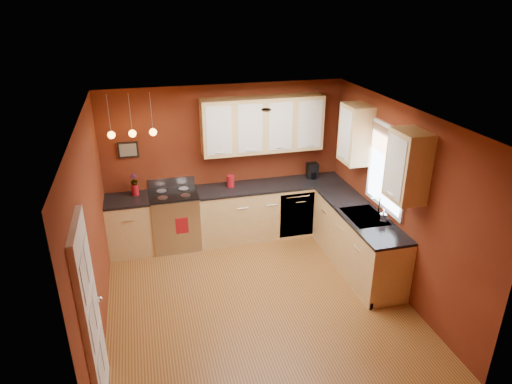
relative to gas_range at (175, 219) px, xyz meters
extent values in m
plane|color=#9B662D|center=(0.92, -1.80, -0.48)|extent=(4.20, 4.20, 0.00)
cube|color=beige|center=(0.92, -1.80, 2.12)|extent=(4.00, 4.20, 0.02)
cube|color=maroon|center=(0.92, 0.30, 0.82)|extent=(4.00, 0.02, 2.60)
cube|color=maroon|center=(0.92, -3.90, 0.82)|extent=(4.00, 0.02, 2.60)
cube|color=maroon|center=(-1.08, -1.80, 0.82)|extent=(0.02, 4.20, 2.60)
cube|color=maroon|center=(2.92, -1.80, 0.82)|extent=(0.02, 4.20, 2.60)
cube|color=#DFBA77|center=(-0.73, 0.00, -0.03)|extent=(0.70, 0.60, 0.90)
cube|color=#DFBA77|center=(1.65, 0.00, -0.03)|extent=(2.54, 0.60, 0.90)
cube|color=#DFBA77|center=(2.62, -1.35, -0.03)|extent=(0.60, 2.10, 0.90)
cube|color=black|center=(-0.73, 0.00, 0.44)|extent=(0.70, 0.62, 0.04)
cube|color=black|center=(1.65, 0.00, 0.44)|extent=(2.54, 0.62, 0.04)
cube|color=black|center=(2.62, -1.35, 0.44)|extent=(0.62, 2.10, 0.04)
cube|color=#AEADB2|center=(0.00, 0.00, -0.02)|extent=(0.76, 0.64, 0.92)
cube|color=black|center=(0.00, -0.30, 0.00)|extent=(0.55, 0.02, 0.32)
cylinder|color=#AEADB2|center=(0.00, -0.31, 0.24)|extent=(0.60, 0.02, 0.02)
cube|color=black|center=(0.00, 0.00, 0.45)|extent=(0.76, 0.60, 0.03)
cylinder|color=gray|center=(-0.18, -0.14, 0.47)|extent=(0.16, 0.16, 0.01)
cylinder|color=gray|center=(0.18, -0.14, 0.47)|extent=(0.16, 0.16, 0.01)
cylinder|color=gray|center=(-0.18, 0.14, 0.47)|extent=(0.16, 0.16, 0.01)
cylinder|color=gray|center=(0.18, 0.14, 0.47)|extent=(0.16, 0.16, 0.01)
cube|color=#AEADB2|center=(0.00, 0.30, 0.55)|extent=(0.76, 0.04, 0.16)
cube|color=#AEADB2|center=(2.02, -0.29, -0.03)|extent=(0.60, 0.02, 0.80)
cube|color=gray|center=(2.62, -1.50, 0.43)|extent=(0.50, 0.70, 0.05)
cube|color=black|center=(2.62, -1.33, 0.42)|extent=(0.42, 0.30, 0.02)
cube|color=black|center=(2.62, -1.67, 0.42)|extent=(0.42, 0.30, 0.02)
cylinder|color=white|center=(2.84, -1.50, 0.60)|extent=(0.02, 0.02, 0.28)
cylinder|color=white|center=(2.77, -1.50, 0.73)|extent=(0.16, 0.02, 0.02)
cube|color=white|center=(2.90, -1.50, 1.17)|extent=(0.04, 1.02, 1.22)
cube|color=white|center=(2.89, -1.50, 1.17)|extent=(0.01, 0.90, 1.10)
cube|color=#906C48|center=(2.87, -1.50, 1.54)|extent=(0.02, 0.96, 0.36)
cube|color=white|center=(-1.05, -3.00, 0.54)|extent=(0.06, 0.82, 2.05)
cube|color=silver|center=(-1.02, -3.18, 1.12)|extent=(0.00, 0.28, 0.40)
cube|color=silver|center=(-1.02, -2.82, 1.12)|extent=(0.00, 0.28, 0.40)
cube|color=silver|center=(-1.02, -3.18, 0.57)|extent=(0.00, 0.28, 0.40)
cube|color=silver|center=(-1.02, -2.82, 0.57)|extent=(0.00, 0.28, 0.40)
cube|color=silver|center=(-1.02, -3.18, 0.02)|extent=(0.00, 0.28, 0.40)
cube|color=silver|center=(-1.02, -2.82, 0.02)|extent=(0.00, 0.28, 0.40)
sphere|color=white|center=(-0.99, -2.67, 0.52)|extent=(0.06, 0.06, 0.06)
cube|color=#DFBA77|center=(1.52, 0.12, 1.47)|extent=(2.00, 0.35, 0.90)
cube|color=#DFBA77|center=(2.75, -1.48, 1.47)|extent=(0.35, 1.95, 0.90)
cube|color=black|center=(-0.63, 0.28, 1.17)|extent=(0.32, 0.03, 0.26)
cylinder|color=gray|center=(-0.83, -0.05, 1.82)|extent=(0.01, 0.01, 0.60)
sphere|color=#FFA53F|center=(-0.83, -0.05, 1.52)|extent=(0.11, 0.11, 0.11)
cylinder|color=gray|center=(-0.53, -0.05, 1.82)|extent=(0.01, 0.01, 0.60)
sphere|color=#FFA53F|center=(-0.53, -0.05, 1.52)|extent=(0.11, 0.11, 0.11)
cylinder|color=gray|center=(-0.23, -0.05, 1.82)|extent=(0.01, 0.01, 0.60)
sphere|color=#FFA53F|center=(-0.23, -0.05, 1.52)|extent=(0.11, 0.11, 0.11)
cylinder|color=maroon|center=(0.95, 0.06, 0.55)|extent=(0.12, 0.12, 0.18)
cylinder|color=maroon|center=(0.95, 0.06, 0.65)|extent=(0.13, 0.13, 0.02)
cylinder|color=maroon|center=(-0.59, 0.11, 0.55)|extent=(0.11, 0.11, 0.18)
imported|color=maroon|center=(-0.59, 0.11, 0.72)|extent=(0.14, 0.14, 0.20)
cube|color=black|center=(2.42, 0.11, 0.59)|extent=(0.18, 0.15, 0.27)
cylinder|color=black|center=(2.42, 0.06, 0.52)|extent=(0.10, 0.10, 0.12)
imported|color=white|center=(2.77, -1.74, 0.56)|extent=(0.12, 0.12, 0.20)
cube|color=maroon|center=(0.08, -0.33, 0.04)|extent=(0.20, 0.01, 0.27)
camera|label=1|loc=(-0.39, -6.84, 3.43)|focal=32.00mm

